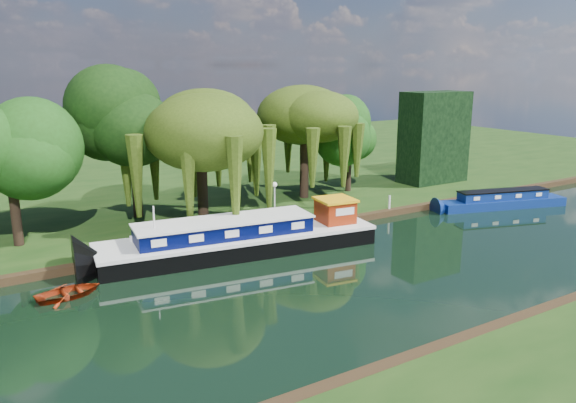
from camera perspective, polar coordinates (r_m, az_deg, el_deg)
ground at (r=30.21m, az=8.00°, el=-7.19°), size 120.00×120.00×0.00m
far_bank at (r=59.43m, az=-13.32°, el=3.18°), size 120.00×52.00×0.45m
dutch_barge at (r=32.95m, az=-4.69°, el=-3.74°), size 16.69×5.76×3.45m
narrowboat at (r=46.21m, az=20.95°, el=0.07°), size 10.35×4.63×1.50m
red_dinghy at (r=28.96m, az=-21.32°, el=-8.98°), size 3.28×2.54×0.63m
white_cruiser at (r=48.78m, az=20.85°, el=0.11°), size 2.37×2.11×1.15m
willow_left at (r=37.03m, az=-8.89°, el=6.94°), size 6.89×6.89×8.26m
willow_right at (r=43.79m, az=1.69°, el=7.79°), size 6.47×6.47×7.88m
tree_far_left at (r=35.38m, az=-26.56°, el=4.69°), size 5.07×5.07×8.17m
tree_far_mid at (r=39.25m, az=-15.52°, el=7.68°), size 5.74×5.74×9.40m
tree_far_right at (r=46.50m, az=6.25°, el=6.77°), size 4.17×4.17×6.82m
conifer_hedge at (r=51.87m, az=14.61°, el=6.34°), size 6.00×3.00×8.00m
lamppost at (r=38.06m, az=-1.38°, el=1.13°), size 0.36×0.36×2.56m
mooring_posts at (r=36.17m, az=-1.05°, el=-1.94°), size 19.16×0.16×1.00m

